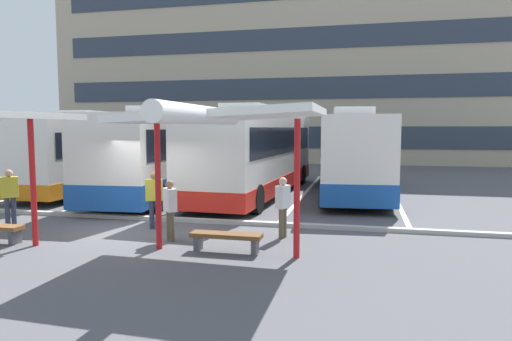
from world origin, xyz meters
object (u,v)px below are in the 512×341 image
coach_bus_1 (169,154)px  coach_bus_3 (351,155)px  coach_bus_0 (105,153)px  waiting_shelter_1 (221,118)px  waiting_passenger_1 (170,206)px  bench_1 (226,238)px  waiting_passenger_0 (283,203)px  coach_bus_2 (256,153)px  waiting_passenger_3 (10,193)px  waiting_passenger_2 (154,196)px

coach_bus_1 → coach_bus_3: size_ratio=1.19×
coach_bus_0 → waiting_shelter_1: coach_bus_0 is taller
waiting_passenger_1 → bench_1: bearing=-23.1°
coach_bus_1 → bench_1: size_ratio=7.42×
waiting_passenger_0 → coach_bus_2: bearing=108.1°
waiting_shelter_1 → waiting_passenger_3: bearing=165.5°
waiting_shelter_1 → bench_1: bearing=90.0°
coach_bus_1 → bench_1: (5.28, -8.83, -1.40)m
waiting_passenger_0 → waiting_passenger_2: (-3.75, 0.23, 0.04)m
waiting_passenger_2 → bench_1: bearing=-35.6°
coach_bus_3 → waiting_passenger_0: coach_bus_3 is taller
coach_bus_2 → coach_bus_3: 4.07m
waiting_passenger_2 → coach_bus_2: bearing=79.2°
coach_bus_1 → waiting_passenger_3: 7.61m
coach_bus_1 → coach_bus_3: 7.94m
bench_1 → waiting_passenger_1: (-1.70, 0.73, 0.55)m
waiting_shelter_1 → waiting_passenger_0: size_ratio=3.35×
coach_bus_1 → waiting_passenger_0: 9.54m
coach_bus_2 → waiting_passenger_0: bearing=-71.9°
coach_bus_0 → coach_bus_2: 7.58m
waiting_passenger_0 → waiting_passenger_3: size_ratio=0.97×
waiting_passenger_1 → coach_bus_2: bearing=87.7°
coach_bus_1 → waiting_passenger_3: bearing=-104.4°
coach_bus_2 → waiting_passenger_1: (-0.34, -8.32, -0.91)m
coach_bus_2 → waiting_passenger_1: coach_bus_2 is taller
bench_1 → coach_bus_0: bearing=132.9°
coach_bus_3 → waiting_passenger_1: bearing=-114.3°
coach_bus_0 → waiting_passenger_0: size_ratio=7.21×
coach_bus_0 → waiting_shelter_1: 13.44m
coach_bus_2 → waiting_passenger_1: bearing=-92.3°
waiting_shelter_1 → waiting_passenger_1: (-1.70, 1.08, -2.20)m
waiting_shelter_1 → waiting_passenger_3: size_ratio=3.24×
coach_bus_2 → waiting_passenger_1: size_ratio=7.53×
bench_1 → coach_bus_2: bearing=98.6°
coach_bus_1 → bench_1: bearing=-59.1°
coach_bus_0 → coach_bus_3: (11.47, 0.55, 0.00)m
waiting_shelter_1 → waiting_passenger_1: 2.98m
bench_1 → waiting_passenger_1: waiting_passenger_1 is taller
coach_bus_1 → waiting_shelter_1: 10.67m
coach_bus_2 → waiting_passenger_0: coach_bus_2 is taller
coach_bus_3 → waiting_passenger_3: coach_bus_3 is taller
waiting_passenger_0 → bench_1: bearing=-121.0°
waiting_passenger_0 → waiting_passenger_3: (-8.20, -0.22, 0.04)m
coach_bus_1 → waiting_passenger_1: 8.90m
coach_bus_0 → waiting_passenger_2: (6.21, -7.66, -0.76)m
coach_bus_1 → coach_bus_2: (3.91, 0.22, 0.07)m
coach_bus_3 → coach_bus_0: bearing=-177.3°
waiting_passenger_0 → waiting_passenger_2: bearing=176.5°
coach_bus_0 → coach_bus_3: 11.49m
waiting_passenger_0 → waiting_passenger_1: 2.91m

